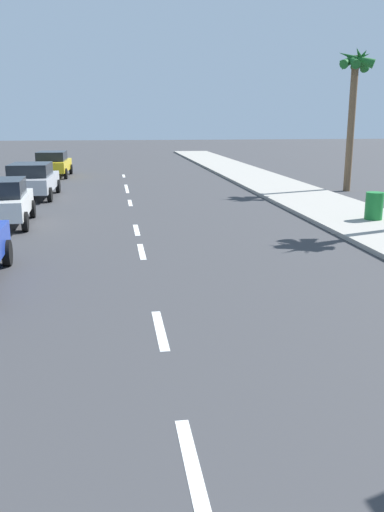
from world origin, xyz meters
TOP-DOWN VIEW (x-y plane):
  - ground_plane at (0.00, 20.00)m, footprint 160.00×160.00m
  - sidewalk_strip at (7.89, 22.00)m, footprint 3.60×80.00m
  - lane_stripe_2 at (0.00, 7.05)m, footprint 0.16×1.80m
  - lane_stripe_3 at (0.00, 10.84)m, footprint 0.16×1.80m
  - lane_stripe_4 at (0.00, 16.53)m, footprint 0.16×1.80m
  - lane_stripe_5 at (0.00, 19.51)m, footprint 0.16×1.80m
  - lane_stripe_6 at (0.00, 25.45)m, footprint 0.16×1.80m
  - lane_stripe_7 at (0.00, 29.59)m, footprint 0.16×1.80m
  - lane_stripe_8 at (0.00, 31.32)m, footprint 0.16×1.80m
  - lane_stripe_9 at (0.00, 37.04)m, footprint 0.16×1.80m
  - parked_car_white at (-4.38, 20.99)m, footprint 1.92×3.88m
  - parked_car_silver at (-4.37, 27.76)m, footprint 2.19×4.63m
  - parked_car_yellow at (-4.39, 37.23)m, footprint 2.17×4.51m
  - palm_tree_far at (10.94, 27.92)m, footprint 1.91×1.83m
  - trash_bin_far at (8.16, 19.50)m, footprint 0.60×0.60m

SIDE VIEW (x-z plane):
  - ground_plane at x=0.00m, z-range 0.00..0.00m
  - lane_stripe_2 at x=0.00m, z-range 0.00..0.01m
  - lane_stripe_3 at x=0.00m, z-range 0.00..0.01m
  - lane_stripe_4 at x=0.00m, z-range 0.00..0.01m
  - lane_stripe_5 at x=0.00m, z-range 0.00..0.01m
  - lane_stripe_6 at x=0.00m, z-range 0.00..0.01m
  - lane_stripe_7 at x=0.00m, z-range 0.00..0.01m
  - lane_stripe_8 at x=0.00m, z-range 0.00..0.01m
  - lane_stripe_9 at x=0.00m, z-range 0.00..0.01m
  - sidewalk_strip at x=7.89m, z-range 0.00..0.14m
  - trash_bin_far at x=8.16m, z-range 0.14..1.08m
  - parked_car_white at x=-4.38m, z-range 0.05..1.62m
  - parked_car_yellow at x=-4.39m, z-range 0.06..1.63m
  - parked_car_silver at x=-4.37m, z-range 0.06..1.63m
  - palm_tree_far at x=10.94m, z-range 1.91..8.87m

